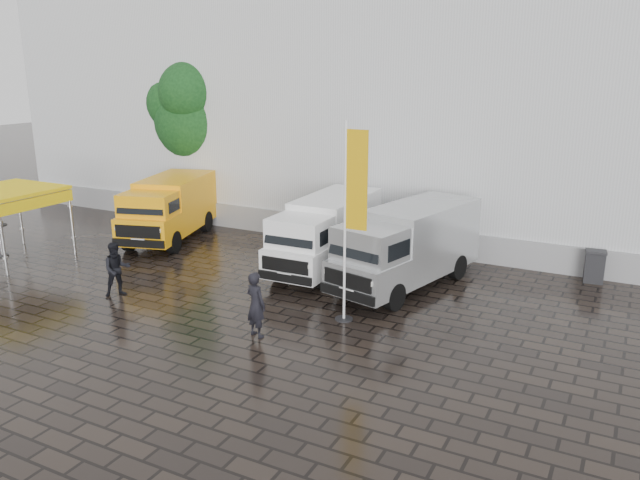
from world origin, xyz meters
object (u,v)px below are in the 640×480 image
(cocktail_table, at_px, (0,240))
(person_front, at_px, (256,305))
(van_silver, at_px, (407,248))
(van_yellow, at_px, (169,210))
(van_white, at_px, (325,235))
(flagpole, at_px, (351,212))
(wheelie_bin, at_px, (594,266))
(canopy_tent, at_px, (6,194))
(person_tent, at_px, (117,269))

(cocktail_table, xyz_separation_m, person_front, (12.31, -1.63, 0.29))
(van_silver, distance_m, person_front, 5.81)
(van_silver, bearing_deg, van_yellow, -170.99)
(van_white, relative_size, flagpole, 1.03)
(wheelie_bin, bearing_deg, person_front, -136.52)
(cocktail_table, bearing_deg, van_silver, 14.52)
(van_yellow, height_order, canopy_tent, canopy_tent)
(van_yellow, height_order, van_silver, van_silver)
(canopy_tent, relative_size, person_front, 1.75)
(flagpole, height_order, person_front, flagpole)
(van_white, distance_m, canopy_tent, 11.53)
(van_yellow, height_order, person_front, van_yellow)
(cocktail_table, bearing_deg, person_front, -7.55)
(van_yellow, relative_size, flagpole, 0.97)
(flagpole, distance_m, wheelie_bin, 9.13)
(van_yellow, bearing_deg, flagpole, -39.06)
(van_yellow, height_order, wheelie_bin, van_yellow)
(van_yellow, bearing_deg, cocktail_table, -148.04)
(van_yellow, bearing_deg, van_silver, -20.92)
(van_yellow, xyz_separation_m, person_tent, (2.77, -5.65, -0.39))
(van_white, distance_m, van_silver, 3.11)
(cocktail_table, distance_m, wheelie_bin, 20.99)
(person_tent, bearing_deg, van_yellow, 62.05)
(wheelie_bin, bearing_deg, person_tent, -153.67)
(cocktail_table, bearing_deg, wheelie_bin, 19.62)
(van_white, xyz_separation_m, canopy_tent, (-10.69, -4.16, 1.20))
(canopy_tent, distance_m, person_tent, 6.47)
(van_white, relative_size, wheelie_bin, 5.32)
(person_front, bearing_deg, canopy_tent, 8.81)
(canopy_tent, distance_m, wheelie_bin, 20.42)
(canopy_tent, bearing_deg, person_front, -7.99)
(van_white, height_order, canopy_tent, canopy_tent)
(van_silver, height_order, wheelie_bin, van_silver)
(van_white, xyz_separation_m, wheelie_bin, (8.38, 2.89, -0.69))
(canopy_tent, xyz_separation_m, wheelie_bin, (19.07, 7.05, -1.89))
(van_white, bearing_deg, flagpole, -55.71)
(van_silver, bearing_deg, person_tent, -133.93)
(van_silver, relative_size, person_tent, 3.50)
(wheelie_bin, bearing_deg, canopy_tent, -165.55)
(cocktail_table, relative_size, wheelie_bin, 1.12)
(person_tent, bearing_deg, van_silver, -21.69)
(van_white, distance_m, wheelie_bin, 8.89)
(wheelie_bin, height_order, person_front, person_front)
(van_yellow, distance_m, flagpole, 10.95)
(wheelie_bin, bearing_deg, van_silver, -153.93)
(van_yellow, height_order, van_white, van_yellow)
(canopy_tent, distance_m, cocktail_table, 1.96)
(flagpole, distance_m, person_tent, 7.66)
(flagpole, bearing_deg, canopy_tent, -178.24)
(van_yellow, bearing_deg, wheelie_bin, -7.32)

